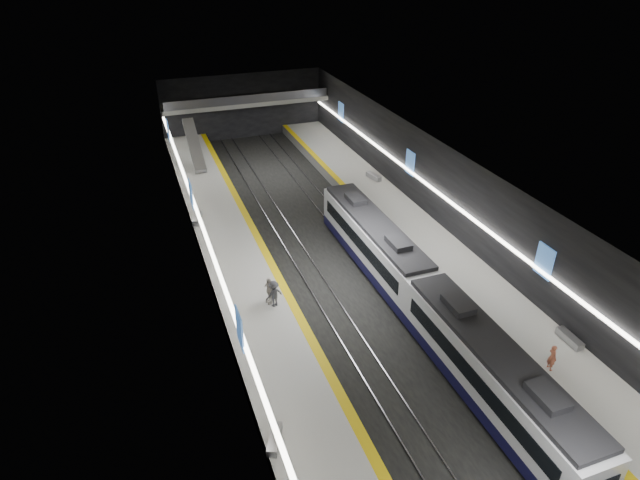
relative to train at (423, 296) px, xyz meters
name	(u,v)px	position (x,y,z in m)	size (l,w,h in m)	color
ground	(351,283)	(-2.50, 5.93, -2.20)	(70.00, 70.00, 0.00)	black
ceiling	(355,185)	(-2.50, 5.93, 5.80)	(20.00, 70.00, 0.04)	beige
wall_left	(213,262)	(-12.50, 5.93, 1.80)	(0.04, 70.00, 8.00)	black
wall_right	(473,214)	(7.50, 5.93, 1.80)	(0.04, 70.00, 8.00)	black
wall_back	(243,106)	(-2.50, 40.93, 1.80)	(20.00, 0.04, 8.00)	black
platform_left	(253,297)	(-10.00, 5.93, -1.70)	(5.00, 70.00, 1.00)	slate
tile_surface_left	(253,291)	(-10.00, 5.93, -1.19)	(5.00, 70.00, 0.02)	#B4B4AE
tactile_strip_left	(283,285)	(-7.80, 5.93, -1.18)	(0.60, 70.00, 0.02)	yellow
platform_right	(439,259)	(5.00, 5.93, -1.70)	(5.00, 70.00, 1.00)	slate
tile_surface_right	(440,253)	(5.00, 5.93, -1.19)	(5.00, 70.00, 0.02)	#B4B4AE
tactile_strip_right	(415,258)	(2.80, 5.93, -1.18)	(0.60, 70.00, 0.02)	yellow
rails	(351,282)	(-2.50, 5.93, -2.14)	(6.52, 70.00, 0.12)	gray
train	(423,296)	(0.00, 0.00, 0.00)	(2.69, 30.04, 3.60)	#0F0E35
ad_posters	(348,224)	(-2.50, 6.93, 2.30)	(19.94, 53.50, 2.20)	#3C6CB4
cove_light_left	(216,264)	(-12.30, 5.93, 1.60)	(0.25, 68.60, 0.12)	white
cove_light_right	(470,217)	(7.30, 5.93, 1.60)	(0.25, 68.60, 0.12)	white
mezzanine_bridge	(246,102)	(-2.50, 38.86, 2.84)	(20.00, 3.00, 1.50)	gray
escalator	(194,145)	(-10.00, 31.93, 0.70)	(1.20, 8.00, 0.60)	#99999E
bench_left_near	(275,439)	(-12.00, -6.91, -0.97)	(0.51, 1.84, 0.45)	#99999E
bench_left_far	(197,218)	(-12.00, 17.86, -0.95)	(0.56, 2.03, 0.50)	#99999E
bench_right_near	(570,338)	(7.00, -5.84, -0.96)	(0.54, 1.94, 0.47)	#99999E
bench_right_far	(374,176)	(6.31, 21.04, -0.95)	(0.56, 2.00, 0.49)	#99999E
passenger_right_a	(552,358)	(4.23, -7.34, -0.36)	(0.61, 0.40, 1.68)	#CC694C
passenger_left_a	(269,291)	(-9.20, 4.26, -0.22)	(1.15, 0.48, 1.96)	beige
passenger_left_b	(274,294)	(-9.00, 3.83, -0.24)	(1.24, 0.71, 1.92)	#3A3B41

